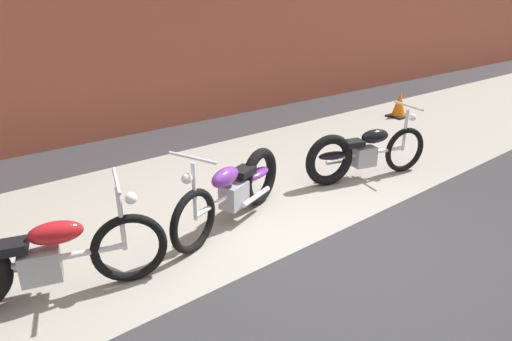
# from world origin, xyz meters

# --- Properties ---
(ground_plane) EXTENTS (80.00, 80.00, 0.00)m
(ground_plane) POSITION_xyz_m (0.00, 0.00, 0.00)
(ground_plane) COLOR #2D2D30
(sidewalk_slab) EXTENTS (36.00, 3.50, 0.01)m
(sidewalk_slab) POSITION_xyz_m (0.00, 1.75, 0.00)
(sidewalk_slab) COLOR gray
(sidewalk_slab) RESTS_ON ground
(motorcycle_red) EXTENTS (1.94, 0.83, 1.03)m
(motorcycle_red) POSITION_xyz_m (-2.57, 0.85, 0.40)
(motorcycle_red) COLOR black
(motorcycle_red) RESTS_ON ground
(motorcycle_purple) EXTENTS (1.92, 0.89, 1.03)m
(motorcycle_purple) POSITION_xyz_m (-0.33, 0.95, 0.40)
(motorcycle_purple) COLOR black
(motorcycle_purple) RESTS_ON ground
(motorcycle_black) EXTENTS (1.96, 0.80, 1.03)m
(motorcycle_black) POSITION_xyz_m (1.73, 0.84, 0.40)
(motorcycle_black) COLOR black
(motorcycle_black) RESTS_ON ground
(traffic_cone) EXTENTS (0.40, 0.40, 0.55)m
(traffic_cone) POSITION_xyz_m (5.22, 2.53, 0.25)
(traffic_cone) COLOR orange
(traffic_cone) RESTS_ON ground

